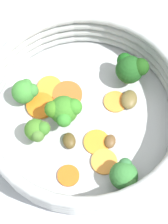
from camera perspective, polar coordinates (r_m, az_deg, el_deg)
The scene contains 18 objects.
ground_plane at distance 0.57m, azimuth 0.00°, elevation -1.04°, with size 4.00×4.00×0.00m, color #B4B8BF.
skillet at distance 0.57m, azimuth 0.00°, elevation -0.84°, with size 0.28×0.28×0.01m, color #B2B5B7.
skillet_rim_wall at distance 0.54m, azimuth 0.00°, elevation 0.74°, with size 0.30×0.30×0.06m.
carrot_slice_0 at distance 0.55m, azimuth 1.96°, elevation -4.61°, with size 0.04×0.04×0.00m, color orange.
carrot_slice_1 at distance 0.54m, azimuth 3.09°, elevation -7.56°, with size 0.04×0.04×0.00m, color orange.
carrot_slice_2 at distance 0.58m, azimuth 4.79°, elevation 1.58°, with size 0.04×0.04×0.00m, color orange.
carrot_slice_3 at distance 0.57m, azimuth -6.64°, elevation 0.97°, with size 0.04×0.04×0.01m, color orange.
carrot_slice_4 at distance 0.58m, azimuth -2.55°, elevation 2.69°, with size 0.05×0.05×0.00m, color #D65C23.
carrot_slice_5 at distance 0.53m, azimuth -2.39°, elevation -9.66°, with size 0.03×0.03×0.00m, color orange.
carrot_slice_6 at distance 0.59m, azimuth -5.27°, elevation 3.83°, with size 0.04×0.04×0.00m, color orange.
broccoli_floret_0 at distance 0.56m, azimuth -8.97°, elevation 3.14°, with size 0.04×0.04×0.04m.
broccoli_floret_1 at distance 0.51m, azimuth 6.17°, elevation -9.59°, with size 0.04×0.04×0.05m.
broccoli_floret_2 at distance 0.57m, azimuth 7.12°, elevation 6.61°, with size 0.05×0.05×0.05m.
broccoli_floret_3 at distance 0.53m, azimuth -7.03°, elevation -2.78°, with size 0.04×0.04×0.04m.
broccoli_floret_4 at distance 0.53m, azimuth -3.09°, elevation -0.08°, with size 0.05×0.05×0.05m.
mushroom_piece_0 at distance 0.54m, azimuth -2.28°, elevation -4.39°, with size 0.03×0.02×0.01m, color brown.
mushroom_piece_1 at distance 0.57m, azimuth 6.90°, elevation 1.90°, with size 0.03×0.02×0.01m, color brown.
mushroom_piece_2 at distance 0.55m, azimuth 4.00°, elevation -4.49°, with size 0.02×0.02×0.01m, color brown.
Camera 1 is at (0.03, 0.22, 0.53)m, focal length 60.00 mm.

